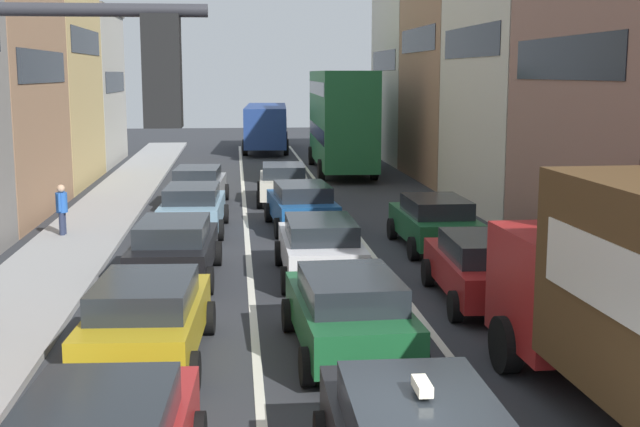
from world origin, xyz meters
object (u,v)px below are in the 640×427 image
Objects in this scene: sedan_centre_lane_second at (349,311)px; pedestrian_near_kerb at (62,208)px; wagon_left_lane_second at (147,317)px; coupe_centre_lane_fourth at (302,205)px; hatchback_centre_lane_third at (320,246)px; sedan_centre_lane_fifth at (284,182)px; sedan_left_lane_fifth at (198,185)px; wagon_right_lane_far at (435,221)px; bus_far_queue_secondary at (266,124)px; sedan_left_lane_third at (174,248)px; sedan_left_lane_fourth at (193,207)px; sedan_right_lane_behind_truck at (483,267)px; bus_mid_queue_primary at (341,116)px.

pedestrian_near_kerb is at bearing 30.03° from sedan_centre_lane_second.
wagon_left_lane_second is at bearing 88.11° from sedan_centre_lane_second.
hatchback_centre_lane_third is at bearing 175.65° from coupe_centre_lane_fourth.
sedan_centre_lane_second and wagon_left_lane_second have the same top height.
sedan_centre_lane_fifth is 2.63× the size of pedestrian_near_kerb.
sedan_left_lane_fifth is 11.04m from wagon_right_lane_far.
sedan_centre_lane_second is at bearing 126.59° from pedestrian_near_kerb.
pedestrian_near_kerb is (-7.16, 11.34, 0.15)m from sedan_centre_lane_second.
hatchback_centre_lane_third is 34.49m from bus_far_queue_secondary.
wagon_right_lane_far is at bearing -64.54° from sedan_left_lane_third.
pedestrian_near_kerb is (-3.71, 5.48, 0.15)m from sedan_left_lane_third.
sedan_left_lane_fourth is 1.00× the size of sedan_right_lane_behind_truck.
bus_mid_queue_primary reaches higher than hatchback_centre_lane_third.
sedan_centre_lane_second is at bearing 157.04° from wagon_right_lane_far.
sedan_left_lane_fourth is 7.68m from wagon_right_lane_far.
coupe_centre_lane_fourth is 0.42× the size of bus_far_queue_secondary.
wagon_right_lane_far is 18.97m from bus_mid_queue_primary.
sedan_centre_lane_fifth is 10.49m from bus_mid_queue_primary.
pedestrian_near_kerb is (-7.05, -6.67, 0.15)m from sedan_centre_lane_fifth.
coupe_centre_lane_fourth is 27.91m from bus_far_queue_secondary.
hatchback_centre_lane_third and sedan_centre_lane_fifth have the same top height.
sedan_right_lane_behind_truck is at bearing -140.96° from sedan_left_lane_fourth.
sedan_left_lane_third is (-3.45, 5.86, 0.00)m from sedan_centre_lane_second.
bus_mid_queue_primary is (3.21, 15.46, 2.03)m from coupe_centre_lane_fourth.
sedan_right_lane_behind_truck is 0.41× the size of bus_far_queue_secondary.
bus_mid_queue_primary is (6.71, 10.32, 2.03)m from sedan_left_lane_fifth.
coupe_centre_lane_fourth is at bearing -2.90° from sedan_centre_lane_second.
sedan_centre_lane_second is 6.80m from sedan_left_lane_third.
sedan_centre_lane_second is 1.01× the size of wagon_right_lane_far.
pedestrian_near_kerb reaches higher than wagon_right_lane_far.
hatchback_centre_lane_third is 0.98× the size of sedan_left_lane_third.
bus_far_queue_secondary is at bearing 7.37° from sedan_right_lane_behind_truck.
bus_mid_queue_primary is at bearing -20.73° from sedan_left_lane_fourth.
bus_far_queue_secondary is at bearing 1.71° from sedan_centre_lane_fifth.
sedan_right_lane_behind_truck is (3.30, -2.53, 0.00)m from hatchback_centre_lane_third.
hatchback_centre_lane_third is 0.98× the size of sedan_left_lane_fourth.
coupe_centre_lane_fourth is at bearing -176.88° from bus_far_queue_secondary.
pedestrian_near_kerb reaches higher than sedan_centre_lane_second.
bus_mid_queue_primary reaches higher than wagon_left_lane_second.
bus_mid_queue_primary reaches higher than sedan_left_lane_fourth.
pedestrian_near_kerb is at bearing 36.82° from sedan_left_lane_third.
sedan_centre_lane_fifth is (3.40, 18.03, 0.00)m from wagon_left_lane_second.
sedan_left_lane_fourth is at bearing 158.33° from bus_mid_queue_primary.
sedan_centre_lane_second is at bearing 175.63° from coupe_centre_lane_fourth.
bus_far_queue_secondary reaches higher than sedan_left_lane_fourth.
pedestrian_near_kerb is at bearing 51.87° from hatchback_centre_lane_third.
sedan_left_lane_fifth is (0.10, 11.51, 0.00)m from sedan_left_lane_third.
sedan_left_lane_fifth is (0.16, 17.39, 0.00)m from wagon_left_lane_second.
sedan_left_lane_third is 1.00× the size of sedan_left_lane_fourth.
sedan_left_lane_fourth is 1.01× the size of wagon_right_lane_far.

